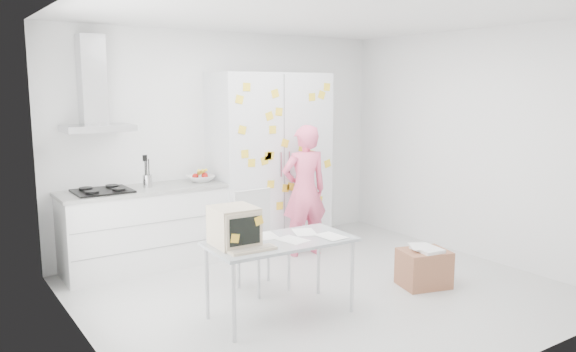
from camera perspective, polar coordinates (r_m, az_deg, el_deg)
floor at (r=5.79m, az=3.37°, el=-11.63°), size 4.50×4.00×0.02m
walls at (r=6.04m, az=-0.65°, el=2.58°), size 4.52×4.01×2.70m
ceiling at (r=5.45m, az=3.65°, el=16.08°), size 4.50×4.00×0.02m
counter_run at (r=6.54m, az=-14.31°, el=-5.03°), size 1.84×0.63×1.28m
range_hood at (r=6.34m, az=-19.15°, el=7.90°), size 0.70×0.48×1.01m
tall_cabinet at (r=7.11m, az=-1.85°, el=1.54°), size 1.50×0.68×2.20m
person at (r=6.75m, az=1.68°, el=-1.50°), size 0.64×0.48×1.59m
desk at (r=4.86m, az=-3.67°, el=-5.90°), size 1.32×0.71×1.03m
chair at (r=5.70m, az=-2.97°, el=-5.87°), size 0.47×0.47×1.00m
cardboard_box at (r=6.00m, az=13.64°, el=-9.03°), size 0.56×0.49×0.42m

